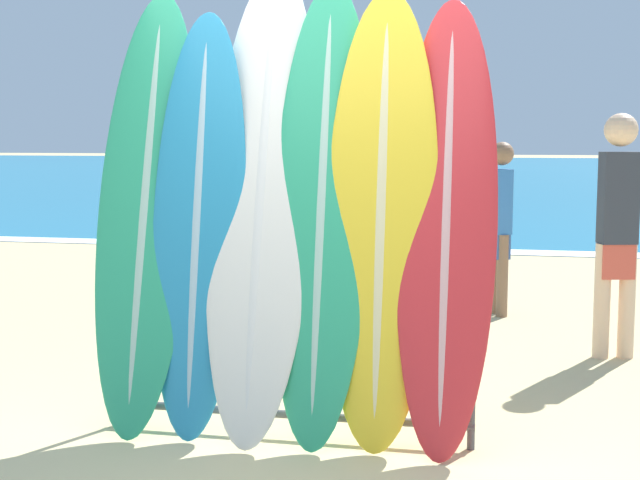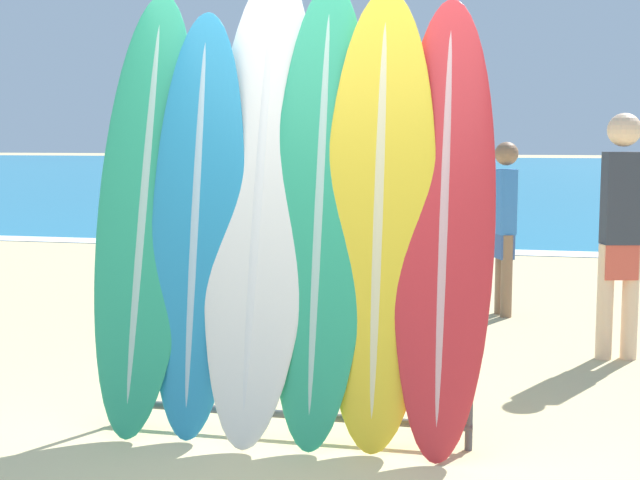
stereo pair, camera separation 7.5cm
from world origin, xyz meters
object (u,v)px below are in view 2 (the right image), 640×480
surfboard_slot_1 (197,223)px  person_mid_beach (621,226)px  surfboard_slot_4 (379,219)px  surfboard_slot_0 (145,209)px  person_near_water (505,222)px  surfboard_slot_5 (444,224)px  surfboard_rack (287,343)px  surfboard_slot_3 (320,211)px  surfboard_slot_2 (260,199)px

surfboard_slot_1 → person_mid_beach: size_ratio=1.29×
surfboard_slot_4 → surfboard_slot_0: bearing=178.6°
person_mid_beach → person_near_water: bearing=106.5°
surfboard_slot_0 → surfboard_slot_5: size_ratio=1.04×
surfboard_slot_1 → person_mid_beach: bearing=42.1°
surfboard_rack → surfboard_slot_3: 0.73m
surfboard_slot_1 → surfboard_slot_4: (0.98, 0.01, 0.04)m
surfboard_rack → surfboard_slot_2: surfboard_slot_2 is taller
surfboard_slot_4 → person_near_water: (0.57, 3.58, -0.33)m
surfboard_rack → surfboard_slot_1: size_ratio=0.86×
surfboard_slot_2 → surfboard_slot_4: surfboard_slot_2 is taller
surfboard_slot_5 → person_near_water: size_ratio=1.49×
surfboard_slot_4 → surfboard_slot_2: bearing=176.4°
surfboard_slot_4 → surfboard_slot_5: size_ratio=1.02×
surfboard_slot_1 → surfboard_slot_4: surfboard_slot_4 is taller
surfboard_slot_0 → surfboard_slot_1: size_ratio=1.06×
surfboard_slot_2 → surfboard_slot_5: size_ratio=1.09×
surfboard_slot_1 → surfboard_slot_5: surfboard_slot_5 is taller
surfboard_slot_3 → person_near_water: size_ratio=1.56×
person_near_water → surfboard_slot_2: bearing=-38.8°
surfboard_slot_1 → surfboard_rack: bearing=-0.7°
surfboard_slot_0 → person_mid_beach: bearing=38.0°
surfboard_slot_5 → person_near_water: 3.60m
surfboard_slot_1 → person_near_water: bearing=66.7°
surfboard_slot_3 → person_mid_beach: 2.74m
surfboard_slot_2 → person_mid_beach: (2.05, 2.10, -0.31)m
surfboard_slot_0 → surfboard_slot_4: surfboard_slot_0 is taller
surfboard_slot_5 → person_mid_beach: size_ratio=1.31×
surfboard_slot_2 → person_near_water: surfboard_slot_2 is taller
surfboard_slot_2 → surfboard_slot_3: bearing=-4.0°
surfboard_slot_2 → surfboard_slot_1: bearing=-171.8°
surfboard_slot_2 → person_mid_beach: bearing=45.8°
surfboard_rack → surfboard_slot_3: surfboard_slot_3 is taller
surfboard_slot_2 → person_near_water: (1.21, 3.54, -0.42)m
surfboard_rack → surfboard_slot_1: 0.80m
surfboard_slot_1 → person_mid_beach: 3.22m
surfboard_slot_4 → surfboard_slot_3: bearing=176.9°
surfboard_slot_4 → surfboard_slot_1: bearing=-179.5°
surfboard_rack → person_mid_beach: person_mid_beach is taller
person_mid_beach → surfboard_rack: bearing=-144.8°
surfboard_rack → person_mid_beach: size_ratio=1.11×
surfboard_rack → surfboard_slot_2: (-0.16, 0.05, 0.76)m
surfboard_slot_2 → surfboard_slot_0: bearing=-179.2°
surfboard_slot_3 → person_near_water: 3.69m
surfboard_slot_2 → surfboard_slot_5: surfboard_slot_2 is taller
surfboard_slot_0 → person_mid_beach: surfboard_slot_0 is taller
surfboard_slot_0 → surfboard_slot_1: (0.32, -0.04, -0.06)m
surfboard_slot_2 → surfboard_slot_5: (0.98, -0.03, -0.11)m
surfboard_slot_0 → surfboard_slot_4: (1.30, -0.03, -0.02)m
surfboard_rack → surfboard_slot_4: (0.49, 0.01, 0.67)m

